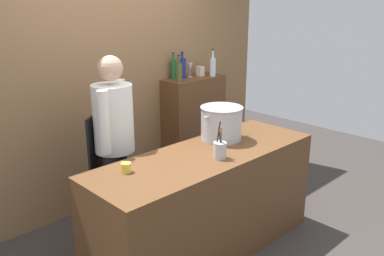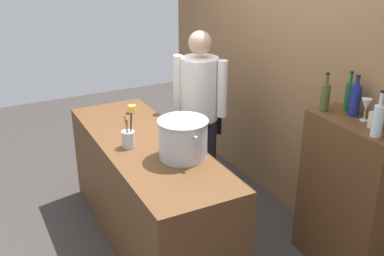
% 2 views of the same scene
% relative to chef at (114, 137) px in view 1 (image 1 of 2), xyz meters
% --- Properties ---
extents(ground_plane, '(8.00, 8.00, 0.00)m').
position_rel_chef_xyz_m(ground_plane, '(0.41, -0.70, -0.96)').
color(ground_plane, '#383330').
extents(brick_back_panel, '(4.40, 0.10, 3.00)m').
position_rel_chef_xyz_m(brick_back_panel, '(0.41, 0.70, 0.54)').
color(brick_back_panel, olive).
rests_on(brick_back_panel, ground_plane).
extents(prep_counter, '(2.07, 0.70, 0.90)m').
position_rel_chef_xyz_m(prep_counter, '(0.41, -0.70, -0.51)').
color(prep_counter, brown).
rests_on(prep_counter, ground_plane).
extents(bar_cabinet, '(0.76, 0.32, 1.23)m').
position_rel_chef_xyz_m(bar_cabinet, '(1.43, 0.49, -0.35)').
color(bar_cabinet, brown).
rests_on(bar_cabinet, ground_plane).
extents(chef, '(0.45, 0.42, 1.66)m').
position_rel_chef_xyz_m(chef, '(0.00, 0.00, 0.00)').
color(chef, black).
rests_on(chef, ground_plane).
extents(stockpot_large, '(0.43, 0.38, 0.29)m').
position_rel_chef_xyz_m(stockpot_large, '(0.76, -0.55, 0.08)').
color(stockpot_large, '#B7BABF').
rests_on(stockpot_large, prep_counter).
extents(utensil_crock, '(0.10, 0.10, 0.29)m').
position_rel_chef_xyz_m(utensil_crock, '(0.41, -0.85, 0.01)').
color(utensil_crock, '#B7BABF').
rests_on(utensil_crock, prep_counter).
extents(butter_jar, '(0.07, 0.07, 0.07)m').
position_rel_chef_xyz_m(butter_jar, '(-0.28, -0.57, -0.03)').
color(butter_jar, yellow).
rests_on(butter_jar, prep_counter).
extents(wine_bottle_clear, '(0.07, 0.07, 0.31)m').
position_rel_chef_xyz_m(wine_bottle_clear, '(1.66, 0.40, 0.38)').
color(wine_bottle_clear, silver).
rests_on(wine_bottle_clear, bar_cabinet).
extents(wine_bottle_olive, '(0.07, 0.07, 0.29)m').
position_rel_chef_xyz_m(wine_bottle_olive, '(1.15, 0.42, 0.37)').
color(wine_bottle_olive, '#475123').
rests_on(wine_bottle_olive, bar_cabinet).
extents(wine_bottle_green, '(0.06, 0.06, 0.30)m').
position_rel_chef_xyz_m(wine_bottle_green, '(1.22, 0.59, 0.38)').
color(wine_bottle_green, '#1E592D').
rests_on(wine_bottle_green, bar_cabinet).
extents(wine_bottle_cobalt, '(0.08, 0.08, 0.30)m').
position_rel_chef_xyz_m(wine_bottle_cobalt, '(1.32, 0.55, 0.38)').
color(wine_bottle_cobalt, navy).
rests_on(wine_bottle_cobalt, bar_cabinet).
extents(wine_glass_tall, '(0.07, 0.07, 0.16)m').
position_rel_chef_xyz_m(wine_glass_tall, '(1.43, 0.54, 0.38)').
color(wine_glass_tall, silver).
rests_on(wine_glass_tall, bar_cabinet).
extents(spice_tin_cream, '(0.07, 0.07, 0.11)m').
position_rel_chef_xyz_m(spice_tin_cream, '(1.56, 0.50, 0.32)').
color(spice_tin_cream, beige).
rests_on(spice_tin_cream, bar_cabinet).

